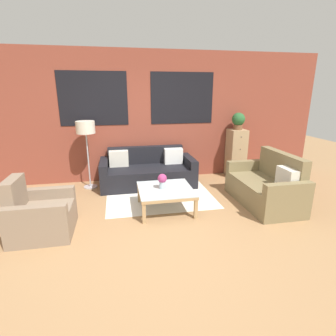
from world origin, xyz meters
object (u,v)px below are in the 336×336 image
(floor_lamp, at_px, (86,131))
(flower_vase, at_px, (162,180))
(couch_dark, at_px, (148,172))
(coffee_table, at_px, (165,192))
(potted_plant, at_px, (238,120))
(armchair_corner, at_px, (40,215))
(settee_vintage, at_px, (266,187))
(drawer_cabinet, at_px, (236,153))

(floor_lamp, height_order, flower_vase, floor_lamp)
(couch_dark, distance_m, coffee_table, 1.32)
(coffee_table, bearing_deg, flower_vase, 163.68)
(coffee_table, height_order, potted_plant, potted_plant)
(armchair_corner, distance_m, floor_lamp, 2.08)
(potted_plant, bearing_deg, settee_vintage, -95.41)
(couch_dark, bearing_deg, potted_plant, 5.60)
(drawer_cabinet, relative_size, flower_vase, 4.34)
(armchair_corner, height_order, flower_vase, armchair_corner)
(floor_lamp, bearing_deg, drawer_cabinet, 2.50)
(couch_dark, xyz_separation_m, potted_plant, (2.11, 0.21, 1.04))
(flower_vase, bearing_deg, drawer_cabinet, 36.71)
(coffee_table, bearing_deg, couch_dark, 96.20)
(drawer_cabinet, bearing_deg, couch_dark, -174.40)
(coffee_table, bearing_deg, floor_lamp, 134.59)
(coffee_table, bearing_deg, settee_vintage, -2.74)
(armchair_corner, height_order, floor_lamp, floor_lamp)
(couch_dark, height_order, floor_lamp, floor_lamp)
(armchair_corner, bearing_deg, couch_dark, 45.11)
(flower_vase, bearing_deg, floor_lamp, 133.81)
(potted_plant, bearing_deg, coffee_table, -142.31)
(coffee_table, height_order, floor_lamp, floor_lamp)
(couch_dark, height_order, coffee_table, couch_dark)
(settee_vintage, distance_m, flower_vase, 1.88)
(flower_vase, bearing_deg, settee_vintage, -3.12)
(settee_vintage, xyz_separation_m, armchair_corner, (-3.69, -0.34, -0.03))
(coffee_table, relative_size, drawer_cabinet, 0.81)
(drawer_cabinet, bearing_deg, floor_lamp, -177.50)
(coffee_table, relative_size, potted_plant, 2.35)
(couch_dark, distance_m, floor_lamp, 1.52)
(settee_vintage, relative_size, drawer_cabinet, 1.35)
(armchair_corner, bearing_deg, drawer_cabinet, 26.84)
(floor_lamp, bearing_deg, settee_vintage, -24.75)
(settee_vintage, xyz_separation_m, drawer_cabinet, (0.15, 1.61, 0.24))
(coffee_table, distance_m, flower_vase, 0.21)
(coffee_table, xyz_separation_m, flower_vase, (-0.05, 0.01, 0.20))
(couch_dark, xyz_separation_m, coffee_table, (0.14, -1.31, 0.05))
(couch_dark, distance_m, settee_vintage, 2.41)
(couch_dark, relative_size, armchair_corner, 2.35)
(potted_plant, height_order, flower_vase, potted_plant)
(coffee_table, xyz_separation_m, potted_plant, (1.97, 1.52, 0.99))
(couch_dark, height_order, armchair_corner, armchair_corner)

